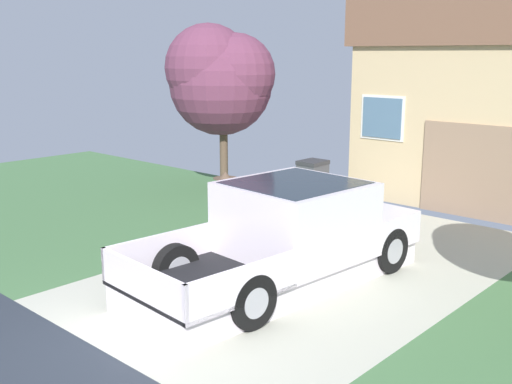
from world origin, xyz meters
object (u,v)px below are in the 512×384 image
at_px(pickup_truck, 293,237).
at_px(person_with_hat, 226,209).
at_px(wheeled_trash_bin, 312,178).
at_px(neighbor_tree, 220,77).
at_px(handbag, 215,256).

distance_m(pickup_truck, person_with_hat, 1.56).
relative_size(pickup_truck, wheeled_trash_bin, 5.35).
distance_m(neighbor_tree, wheeled_trash_bin, 3.69).
xyz_separation_m(pickup_truck, wheeled_trash_bin, (-3.37, 4.96, -0.20)).
bearing_deg(handbag, pickup_truck, 13.76).
height_order(neighbor_tree, wheeled_trash_bin, neighbor_tree).
distance_m(pickup_truck, wheeled_trash_bin, 6.00).
xyz_separation_m(handbag, neighbor_tree, (-4.36, 4.44, 2.96)).
height_order(pickup_truck, handbag, pickup_truck).
height_order(pickup_truck, person_with_hat, pickup_truck).
relative_size(pickup_truck, neighbor_tree, 1.19).
bearing_deg(wheeled_trash_bin, handbag, -70.79).
bearing_deg(handbag, neighbor_tree, 134.46).
relative_size(person_with_hat, wheeled_trash_bin, 1.65).
height_order(person_with_hat, handbag, person_with_hat).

